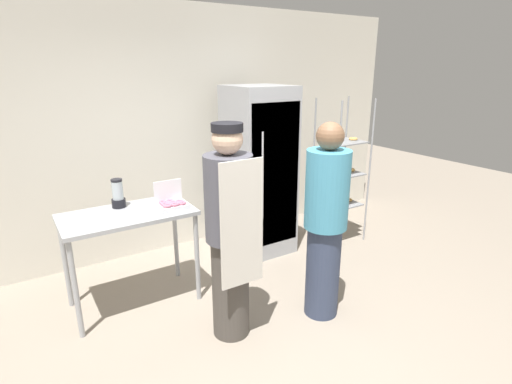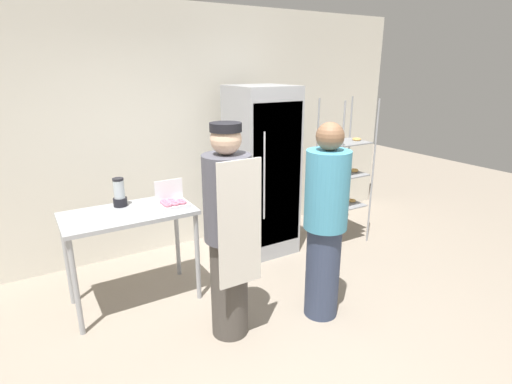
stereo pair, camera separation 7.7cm
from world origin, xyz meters
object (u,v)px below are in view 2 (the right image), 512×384
Objects in this scene: person_customer at (325,223)px; refrigerator at (262,172)px; donut_box at (173,203)px; baking_rack at (344,174)px; blender_pitcher at (119,194)px; person_baker at (228,232)px.

refrigerator is at bearing 79.88° from person_customer.
refrigerator is at bearing 21.26° from donut_box.
baking_rack reaches higher than blender_pitcher.
person_customer is at bearing -42.05° from blender_pitcher.
person_customer is at bearing -43.25° from donut_box.
person_baker is 0.83m from person_customer.
baking_rack is at bearing 24.25° from person_baker.
blender_pitcher is 0.15× the size of person_customer.
blender_pitcher is at bearing -174.02° from refrigerator.
refrigerator is at bearing 5.98° from blender_pitcher.
refrigerator reaches higher than baking_rack.
refrigerator reaches higher than donut_box.
donut_box is 0.15× the size of person_baker.
refrigerator reaches higher than blender_pitcher.
baking_rack reaches higher than person_customer.
baking_rack is 2.24m from donut_box.
blender_pitcher is 1.86m from person_customer.
person_customer is (-0.25, -1.41, -0.09)m from refrigerator.
refrigerator is 1.63m from person_baker.
person_baker is at bearing -62.04° from blender_pitcher.
blender_pitcher is at bearing 177.18° from baking_rack.
person_baker reaches higher than person_customer.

